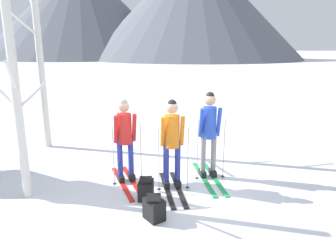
{
  "coord_description": "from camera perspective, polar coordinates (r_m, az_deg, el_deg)",
  "views": [
    {
      "loc": [
        -0.34,
        -5.72,
        2.64
      ],
      "look_at": [
        -0.06,
        0.53,
        1.05
      ],
      "focal_mm": 33.57,
      "sensor_mm": 36.0,
      "label": 1
    }
  ],
  "objects": [
    {
      "name": "birch_tree_slender",
      "position": [
        5.89,
        -25.78,
        3.83
      ],
      "size": [
        1.23,
        0.84,
        3.39
      ],
      "color": "silver",
      "rests_on": "ground"
    },
    {
      "name": "backpack_on_snow_beside",
      "position": [
        5.07,
        -2.54,
        -14.7
      ],
      "size": [
        0.38,
        0.4,
        0.38
      ],
      "color": "black",
      "rests_on": "ground"
    },
    {
      "name": "mountain_ridge_distant",
      "position": [
        75.62,
        -5.81,
        20.94
      ],
      "size": [
        71.64,
        54.33,
        23.08
      ],
      "color": "slate",
      "rests_on": "ground"
    },
    {
      "name": "ground_plane",
      "position": [
        6.31,
        0.81,
        -10.49
      ],
      "size": [
        400.0,
        400.0,
        0.0
      ],
      "primitive_type": "plane",
      "color": "white"
    },
    {
      "name": "skier_in_blue",
      "position": [
        6.36,
        7.47,
        -0.97
      ],
      "size": [
        0.61,
        1.77,
        1.78
      ],
      "color": "green",
      "rests_on": "ground"
    },
    {
      "name": "backpack_on_snow_front",
      "position": [
        5.68,
        -4.03,
        -11.34
      ],
      "size": [
        0.29,
        0.35,
        0.38
      ],
      "color": "black",
      "rests_on": "ground"
    },
    {
      "name": "birch_tree_tall",
      "position": [
        8.78,
        -22.46,
        13.3
      ],
      "size": [
        0.67,
        1.27,
        5.15
      ],
      "color": "silver",
      "rests_on": "ground"
    },
    {
      "name": "skier_in_orange",
      "position": [
        5.85,
        0.7,
        -2.36
      ],
      "size": [
        0.61,
        1.6,
        1.71
      ],
      "color": "black",
      "rests_on": "ground"
    },
    {
      "name": "skier_in_red",
      "position": [
        6.19,
        -7.9,
        -1.84
      ],
      "size": [
        0.82,
        1.69,
        1.67
      ],
      "color": "red",
      "rests_on": "ground"
    }
  ]
}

